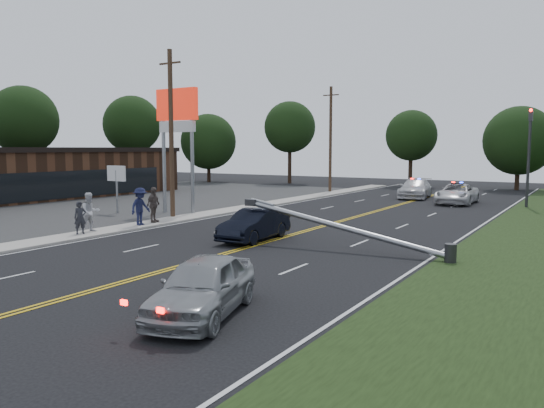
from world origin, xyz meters
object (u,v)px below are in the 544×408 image
Objects in this scene: pylon_sign at (177,120)px; crashed_sedan at (254,225)px; bystander_c at (140,206)px; emergency_b at (415,188)px; bystander_b at (90,212)px; fallen_streetlight at (352,230)px; bystander_a at (80,218)px; small_sign at (116,178)px; utility_pole_far at (330,139)px; traffic_signal at (529,148)px; utility_pole_mid at (171,134)px; emergency_a at (457,194)px; bystander_d at (153,205)px; waiting_sedan at (203,286)px.

pylon_sign is 12.50m from crashed_sedan.
bystander_c reaches higher than crashed_sedan.
bystander_b is (-7.96, -27.42, 0.27)m from emergency_b.
fallen_streetlight is 5.95× the size of bystander_a.
utility_pole_far is (4.80, 22.00, 2.75)m from small_sign.
utility_pole_far is at bearing 105.61° from crashed_sedan.
traffic_signal reaches higher than bystander_b.
utility_pole_mid is 22.29m from emergency_a.
crashed_sedan is at bearing -30.67° from pylon_sign.
bystander_a is at bearing -112.92° from emergency_b.
utility_pole_far is 4.98× the size of bystander_c.
bystander_b reaches higher than emergency_b.
emergency_b is (8.58, -1.18, -4.27)m from utility_pole_far.
pylon_sign is 0.85× the size of fallen_streetlight.
utility_pole_far is at bearing 164.71° from emergency_b.
bystander_d is at bearing 4.60° from bystander_c.
bystander_c is (1.03, -25.65, -3.96)m from utility_pole_far.
emergency_b is 2.85× the size of bystander_d.
utility_pole_far is 5.16× the size of bystander_b.
small_sign is 0.70× the size of waiting_sedan.
waiting_sedan is 2.29× the size of bystander_b.
small_sign is at bearing 125.58° from waiting_sedan.
utility_pole_mid is 19.71m from waiting_sedan.
crashed_sedan is at bearing -71.87° from utility_pole_far.
bystander_b reaches higher than emergency_a.
traffic_signal is 3.51× the size of bystander_c.
traffic_signal is at bearing 40.39° from pylon_sign.
pylon_sign is at bearing -132.61° from emergency_a.
emergency_b is at bearing -19.51° from bystander_c.
pylon_sign reaches higher than bystander_b.
fallen_streetlight is 1.67× the size of emergency_b.
bystander_b is at bearing 169.64° from bystander_c.
fallen_streetlight is 29.54m from utility_pole_far.
bystander_b is 2.98m from bystander_c.
small_sign reaches higher than waiting_sedan.
bystander_c is at bearing 178.38° from fallen_streetlight.
traffic_signal is 1.62× the size of crashed_sedan.
utility_pole_mid reaches higher than bystander_a.
bystander_b reaches higher than bystander_a.
bystander_a is at bearing -123.43° from traffic_signal.
utility_pole_mid is at bearing 30.53° from bystander_a.
bystander_d is at bearing -121.23° from emergency_a.
emergency_b is (-4.81, 24.82, -0.10)m from fallen_streetlight.
bystander_d is (-7.69, -23.34, 0.29)m from emergency_b.
traffic_signal is at bearing -51.62° from bystander_d.
utility_pole_mid is (-17.50, -18.00, 0.88)m from traffic_signal.
pylon_sign is 10.09m from bystander_b.
small_sign is 13.86m from crashed_sedan.
utility_pole_far is at bearing 25.99° from bystander_a.
bystander_c is (1.03, -3.65, -3.96)m from utility_pole_mid.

